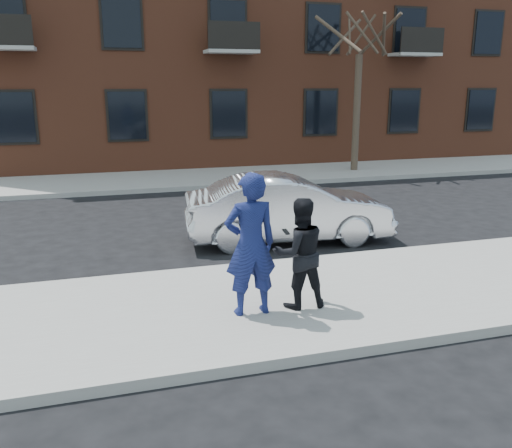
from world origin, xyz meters
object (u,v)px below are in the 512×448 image
object	(u,v)px
street_tree	(361,20)
man_hoodie	(250,245)
man_peacoat	(299,253)
silver_sedan	(288,209)

from	to	relation	value
street_tree	man_hoodie	distance (m)	14.43
man_peacoat	silver_sedan	bearing A→B (deg)	-106.49
street_tree	man_hoodie	size ratio (longest dim) A/B	3.32
silver_sedan	man_hoodie	size ratio (longest dim) A/B	2.15
street_tree	silver_sedan	distance (m)	10.70
man_peacoat	man_hoodie	bearing A→B (deg)	3.90
man_hoodie	street_tree	bearing A→B (deg)	-124.36
man_hoodie	man_peacoat	bearing A→B (deg)	-178.82
street_tree	man_hoodie	world-z (taller)	street_tree
street_tree	man_peacoat	world-z (taller)	street_tree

